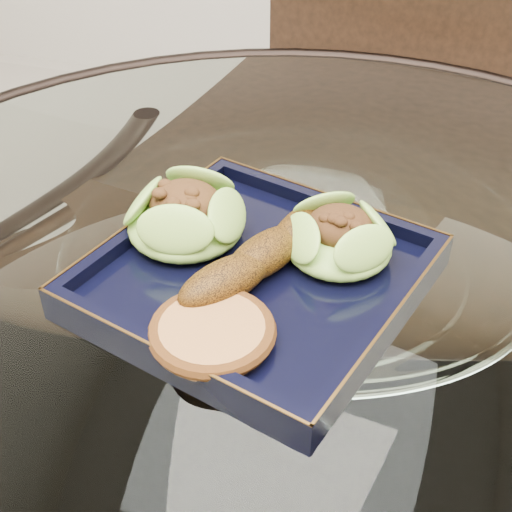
% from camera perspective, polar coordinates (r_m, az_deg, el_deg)
% --- Properties ---
extents(dining_table, '(1.13, 1.13, 0.77)m').
position_cam_1_polar(dining_table, '(0.79, 2.76, -10.89)').
color(dining_table, white).
rests_on(dining_table, ground).
extents(dining_chair, '(0.48, 0.48, 1.01)m').
position_cam_1_polar(dining_chair, '(1.23, 8.21, 6.62)').
color(dining_chair, '#301C10').
rests_on(dining_chair, ground).
extents(navy_plate, '(0.33, 0.33, 0.02)m').
position_cam_1_polar(navy_plate, '(0.66, 0.00, -2.07)').
color(navy_plate, black).
rests_on(navy_plate, dining_table).
extents(lettuce_wrap_left, '(0.14, 0.14, 0.04)m').
position_cam_1_polar(lettuce_wrap_left, '(0.69, -5.66, 2.94)').
color(lettuce_wrap_left, '#6DAB31').
rests_on(lettuce_wrap_left, navy_plate).
extents(lettuce_wrap_right, '(0.12, 0.12, 0.04)m').
position_cam_1_polar(lettuce_wrap_right, '(0.66, 6.65, 1.23)').
color(lettuce_wrap_right, '#63982C').
rests_on(lettuce_wrap_right, navy_plate).
extents(roasted_plantain, '(0.12, 0.19, 0.04)m').
position_cam_1_polar(roasted_plantain, '(0.64, 0.75, 0.19)').
color(roasted_plantain, '#583309').
rests_on(roasted_plantain, navy_plate).
extents(crumb_patty, '(0.10, 0.10, 0.02)m').
position_cam_1_polar(crumb_patty, '(0.58, -3.53, -6.20)').
color(crumb_patty, '#BD763F').
rests_on(crumb_patty, navy_plate).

